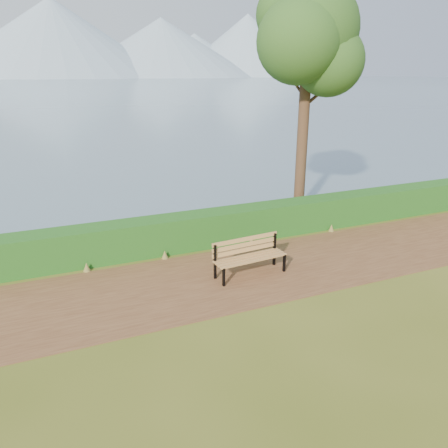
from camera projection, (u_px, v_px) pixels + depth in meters
name	position (u px, v px, depth m)	size (l,w,h in m)	color
ground	(231.00, 282.00, 10.80)	(140.00, 140.00, 0.00)	#4A5418
path	(226.00, 277.00, 11.06)	(40.00, 3.40, 0.01)	#54321C
hedge	(195.00, 230.00, 12.89)	(32.00, 0.85, 1.00)	#134413
water	(36.00, 81.00, 236.51)	(700.00, 510.00, 0.00)	#455E6F
mountains	(16.00, 42.00, 350.75)	(585.00, 190.00, 70.00)	#859DB1
bench	(249.00, 254.00, 11.09)	(1.94, 0.71, 0.95)	black
tree	(309.00, 37.00, 13.97)	(3.84, 3.55, 8.06)	#311D14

